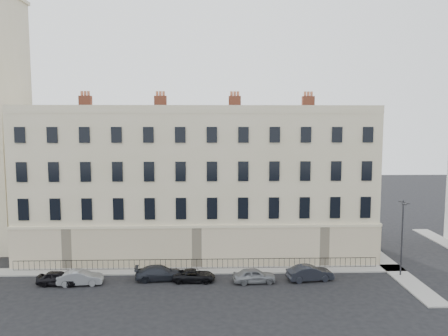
{
  "coord_description": "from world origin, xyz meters",
  "views": [
    {
      "loc": [
        -4.65,
        -35.57,
        14.19
      ],
      "look_at": [
        -3.22,
        10.0,
        9.39
      ],
      "focal_mm": 35.0,
      "sensor_mm": 36.0,
      "label": 1
    }
  ],
  "objects_px": {
    "car_f": "(310,273)",
    "car_d": "(194,276)",
    "car_e": "(254,276)",
    "streetlamp": "(402,235)",
    "car_b": "(80,278)",
    "car_c": "(160,273)",
    "car_a": "(58,278)"
  },
  "relations": [
    {
      "from": "car_f",
      "to": "car_d",
      "type": "bearing_deg",
      "value": 80.53
    },
    {
      "from": "car_e",
      "to": "streetlamp",
      "type": "height_order",
      "value": "streetlamp"
    },
    {
      "from": "car_e",
      "to": "car_f",
      "type": "relative_size",
      "value": 0.91
    },
    {
      "from": "car_b",
      "to": "car_c",
      "type": "distance_m",
      "value": 6.9
    },
    {
      "from": "car_a",
      "to": "streetlamp",
      "type": "bearing_deg",
      "value": -84.83
    },
    {
      "from": "car_a",
      "to": "car_b",
      "type": "xyz_separation_m",
      "value": [
        1.92,
        -0.01,
        0.02
      ]
    },
    {
      "from": "car_b",
      "to": "car_e",
      "type": "bearing_deg",
      "value": -94.84
    },
    {
      "from": "car_a",
      "to": "car_f",
      "type": "xyz_separation_m",
      "value": [
        22.26,
        0.39,
        0.07
      ]
    },
    {
      "from": "car_a",
      "to": "car_e",
      "type": "xyz_separation_m",
      "value": [
        17.21,
        0.01,
        0.03
      ]
    },
    {
      "from": "car_f",
      "to": "streetlamp",
      "type": "height_order",
      "value": "streetlamp"
    },
    {
      "from": "car_e",
      "to": "streetlamp",
      "type": "distance_m",
      "value": 14.1
    },
    {
      "from": "car_e",
      "to": "car_f",
      "type": "distance_m",
      "value": 5.07
    },
    {
      "from": "car_a",
      "to": "car_c",
      "type": "height_order",
      "value": "car_c"
    },
    {
      "from": "car_c",
      "to": "car_f",
      "type": "xyz_separation_m",
      "value": [
        13.51,
        -0.58,
        0.04
      ]
    },
    {
      "from": "car_b",
      "to": "car_f",
      "type": "height_order",
      "value": "car_f"
    },
    {
      "from": "car_b",
      "to": "car_c",
      "type": "height_order",
      "value": "car_c"
    },
    {
      "from": "streetlamp",
      "to": "car_d",
      "type": "bearing_deg",
      "value": 161.57
    },
    {
      "from": "car_d",
      "to": "car_e",
      "type": "distance_m",
      "value": 5.39
    },
    {
      "from": "car_e",
      "to": "car_f",
      "type": "height_order",
      "value": "car_f"
    },
    {
      "from": "car_b",
      "to": "streetlamp",
      "type": "distance_m",
      "value": 29.16
    },
    {
      "from": "car_a",
      "to": "car_f",
      "type": "bearing_deg",
      "value": -85.92
    },
    {
      "from": "car_a",
      "to": "car_c",
      "type": "xyz_separation_m",
      "value": [
        8.76,
        0.97,
        0.03
      ]
    },
    {
      "from": "car_b",
      "to": "car_e",
      "type": "distance_m",
      "value": 15.28
    },
    {
      "from": "car_c",
      "to": "car_e",
      "type": "distance_m",
      "value": 8.51
    },
    {
      "from": "car_d",
      "to": "car_e",
      "type": "height_order",
      "value": "car_e"
    },
    {
      "from": "car_c",
      "to": "car_e",
      "type": "height_order",
      "value": "same"
    },
    {
      "from": "car_b",
      "to": "car_a",
      "type": "bearing_deg",
      "value": 84.92
    },
    {
      "from": "car_a",
      "to": "streetlamp",
      "type": "height_order",
      "value": "streetlamp"
    },
    {
      "from": "car_a",
      "to": "streetlamp",
      "type": "relative_size",
      "value": 0.51
    },
    {
      "from": "car_c",
      "to": "car_d",
      "type": "relative_size",
      "value": 1.17
    },
    {
      "from": "car_b",
      "to": "car_d",
      "type": "bearing_deg",
      "value": -91.96
    },
    {
      "from": "car_a",
      "to": "car_d",
      "type": "xyz_separation_m",
      "value": [
        11.85,
        0.51,
        -0.09
      ]
    }
  ]
}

